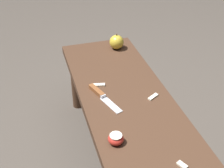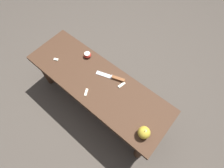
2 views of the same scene
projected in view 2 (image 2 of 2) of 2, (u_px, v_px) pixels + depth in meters
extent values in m
plane|color=#4C443D|center=(100.00, 103.00, 1.72)|extent=(8.00, 8.00, 0.00)
cube|color=#472D1E|center=(97.00, 83.00, 1.37)|extent=(1.24, 0.41, 0.04)
cylinder|color=#472D1E|center=(161.00, 122.00, 1.43)|extent=(0.07, 0.07, 0.38)
cylinder|color=#472D1E|center=(68.00, 53.00, 1.78)|extent=(0.07, 0.07, 0.38)
cylinder|color=#472D1E|center=(141.00, 151.00, 1.33)|extent=(0.07, 0.07, 0.38)
cylinder|color=#472D1E|center=(45.00, 71.00, 1.67)|extent=(0.07, 0.07, 0.38)
cube|color=silver|center=(104.00, 75.00, 1.38)|extent=(0.14, 0.07, 0.00)
cube|color=silver|center=(112.00, 77.00, 1.36)|extent=(0.02, 0.03, 0.02)
cube|color=brown|center=(118.00, 79.00, 1.35)|extent=(0.11, 0.06, 0.02)
sphere|color=gold|center=(144.00, 133.00, 1.12)|extent=(0.08, 0.08, 0.08)
cylinder|color=#4C3319|center=(145.00, 131.00, 1.08)|extent=(0.01, 0.01, 0.01)
ellipsoid|color=red|center=(87.00, 55.00, 1.45)|extent=(0.06, 0.06, 0.04)
cylinder|color=white|center=(87.00, 54.00, 1.44)|extent=(0.05, 0.05, 0.00)
cube|color=white|center=(86.00, 92.00, 1.30)|extent=(0.04, 0.06, 0.01)
cube|color=white|center=(56.00, 59.00, 1.45)|extent=(0.04, 0.03, 0.01)
cube|color=white|center=(122.00, 85.00, 1.33)|extent=(0.03, 0.07, 0.01)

